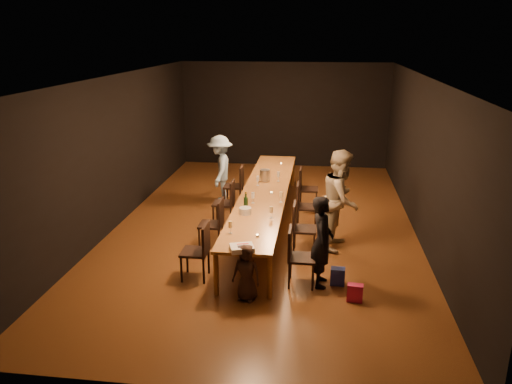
# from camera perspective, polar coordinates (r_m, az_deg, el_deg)

# --- Properties ---
(ground) EXTENTS (10.00, 10.00, 0.00)m
(ground) POSITION_cam_1_polar(r_m,az_deg,el_deg) (10.25, 0.99, -3.88)
(ground) COLOR #462111
(ground) RESTS_ON ground
(room_shell) EXTENTS (6.04, 10.04, 3.02)m
(room_shell) POSITION_cam_1_polar(r_m,az_deg,el_deg) (9.68, 1.06, 7.62)
(room_shell) COLOR black
(room_shell) RESTS_ON ground
(table) EXTENTS (0.90, 6.00, 0.75)m
(table) POSITION_cam_1_polar(r_m,az_deg,el_deg) (10.01, 1.01, -0.15)
(table) COLOR brown
(table) RESTS_ON ground
(chair_right_0) EXTENTS (0.42, 0.42, 0.93)m
(chair_right_0) POSITION_cam_1_polar(r_m,az_deg,el_deg) (7.81, 5.26, -7.42)
(chair_right_0) COLOR black
(chair_right_0) RESTS_ON ground
(chair_right_1) EXTENTS (0.42, 0.42, 0.93)m
(chair_right_1) POSITION_cam_1_polar(r_m,az_deg,el_deg) (8.91, 5.58, -4.16)
(chair_right_1) COLOR black
(chair_right_1) RESTS_ON ground
(chair_right_2) EXTENTS (0.42, 0.42, 0.93)m
(chair_right_2) POSITION_cam_1_polar(r_m,az_deg,el_deg) (10.04, 5.83, -1.63)
(chair_right_2) COLOR black
(chair_right_2) RESTS_ON ground
(chair_right_3) EXTENTS (0.42, 0.42, 0.93)m
(chair_right_3) POSITION_cam_1_polar(r_m,az_deg,el_deg) (11.18, 6.03, 0.40)
(chair_right_3) COLOR black
(chair_right_3) RESTS_ON ground
(chair_left_0) EXTENTS (0.42, 0.42, 0.93)m
(chair_left_0) POSITION_cam_1_polar(r_m,az_deg,el_deg) (8.04, -7.02, -6.73)
(chair_left_0) COLOR black
(chair_left_0) RESTS_ON ground
(chair_left_1) EXTENTS (0.42, 0.42, 0.93)m
(chair_left_1) POSITION_cam_1_polar(r_m,az_deg,el_deg) (9.11, -5.18, -3.65)
(chair_left_1) COLOR black
(chair_left_1) RESTS_ON ground
(chair_left_2) EXTENTS (0.42, 0.42, 0.93)m
(chair_left_2) POSITION_cam_1_polar(r_m,az_deg,el_deg) (10.21, -3.74, -1.22)
(chair_left_2) COLOR black
(chair_left_2) RESTS_ON ground
(chair_left_3) EXTENTS (0.42, 0.42, 0.93)m
(chair_left_3) POSITION_cam_1_polar(r_m,az_deg,el_deg) (11.34, -2.58, 0.73)
(chair_left_3) COLOR black
(chair_left_3) RESTS_ON ground
(woman_birthday) EXTENTS (0.35, 0.53, 1.45)m
(woman_birthday) POSITION_cam_1_polar(r_m,az_deg,el_deg) (7.74, 7.55, -5.62)
(woman_birthday) COLOR black
(woman_birthday) RESTS_ON ground
(woman_tan) EXTENTS (0.90, 1.03, 1.82)m
(woman_tan) POSITION_cam_1_polar(r_m,az_deg,el_deg) (9.12, 9.69, -0.84)
(woman_tan) COLOR #B9A98B
(woman_tan) RESTS_ON ground
(man_blue) EXTENTS (0.67, 1.06, 1.56)m
(man_blue) POSITION_cam_1_polar(r_m,az_deg,el_deg) (11.55, -4.12, 2.65)
(man_blue) COLOR #96C0E8
(man_blue) RESTS_ON ground
(child) EXTENTS (0.47, 0.36, 0.87)m
(child) POSITION_cam_1_polar(r_m,az_deg,el_deg) (7.39, -1.09, -9.17)
(child) COLOR #3C2922
(child) RESTS_ON ground
(gift_bag_red) EXTENTS (0.24, 0.15, 0.27)m
(gift_bag_red) POSITION_cam_1_polar(r_m,az_deg,el_deg) (7.60, 11.24, -11.25)
(gift_bag_red) COLOR #BD1C58
(gift_bag_red) RESTS_ON ground
(gift_bag_blue) EXTENTS (0.23, 0.16, 0.28)m
(gift_bag_blue) POSITION_cam_1_polar(r_m,az_deg,el_deg) (8.02, 9.31, -9.48)
(gift_bag_blue) COLOR #253AA2
(gift_bag_blue) RESTS_ON ground
(birthday_cake) EXTENTS (0.40, 0.36, 0.08)m
(birthday_cake) POSITION_cam_1_polar(r_m,az_deg,el_deg) (7.30, -1.61, -6.43)
(birthday_cake) COLOR white
(birthday_cake) RESTS_ON table
(plate_stack) EXTENTS (0.24, 0.24, 0.12)m
(plate_stack) POSITION_cam_1_polar(r_m,az_deg,el_deg) (8.72, -1.23, -2.16)
(plate_stack) COLOR silver
(plate_stack) RESTS_ON table
(champagne_bottle) EXTENTS (0.10, 0.10, 0.33)m
(champagne_bottle) POSITION_cam_1_polar(r_m,az_deg,el_deg) (8.94, -1.17, -0.94)
(champagne_bottle) COLOR black
(champagne_bottle) RESTS_ON table
(ice_bucket) EXTENTS (0.26, 0.26, 0.24)m
(ice_bucket) POSITION_cam_1_polar(r_m,az_deg,el_deg) (10.69, 1.02, 1.95)
(ice_bucket) COLOR #B8B9BD
(ice_bucket) RESTS_ON table
(wineglass_0) EXTENTS (0.06, 0.06, 0.21)m
(wineglass_0) POSITION_cam_1_polar(r_m,az_deg,el_deg) (7.88, -2.94, -4.05)
(wineglass_0) COLOR beige
(wineglass_0) RESTS_ON table
(wineglass_1) EXTENTS (0.06, 0.06, 0.21)m
(wineglass_1) POSITION_cam_1_polar(r_m,az_deg,el_deg) (8.52, 1.74, -2.33)
(wineglass_1) COLOR beige
(wineglass_1) RESTS_ON table
(wineglass_2) EXTENTS (0.06, 0.06, 0.21)m
(wineglass_2) POSITION_cam_1_polar(r_m,az_deg,el_deg) (9.26, -0.35, -0.66)
(wineglass_2) COLOR silver
(wineglass_2) RESTS_ON table
(wineglass_3) EXTENTS (0.06, 0.06, 0.21)m
(wineglass_3) POSITION_cam_1_polar(r_m,az_deg,el_deg) (9.32, 2.87, -0.57)
(wineglass_3) COLOR beige
(wineglass_3) RESTS_ON table
(wineglass_4) EXTENTS (0.06, 0.06, 0.21)m
(wineglass_4) POSITION_cam_1_polar(r_m,az_deg,el_deg) (10.33, 0.21, 1.29)
(wineglass_4) COLOR silver
(wineglass_4) RESTS_ON table
(wineglass_5) EXTENTS (0.06, 0.06, 0.21)m
(wineglass_5) POSITION_cam_1_polar(r_m,az_deg,el_deg) (10.64, 2.57, 1.77)
(wineglass_5) COLOR silver
(wineglass_5) RESTS_ON table
(tealight_near) EXTENTS (0.05, 0.05, 0.03)m
(tealight_near) POSITION_cam_1_polar(r_m,az_deg,el_deg) (7.78, 0.16, -5.02)
(tealight_near) COLOR #B2B7B2
(tealight_near) RESTS_ON table
(tealight_mid) EXTENTS (0.05, 0.05, 0.03)m
(tealight_mid) POSITION_cam_1_polar(r_m,az_deg,el_deg) (9.83, 1.78, -0.11)
(tealight_mid) COLOR #B2B7B2
(tealight_mid) RESTS_ON table
(tealight_far) EXTENTS (0.05, 0.05, 0.03)m
(tealight_far) POSITION_cam_1_polar(r_m,az_deg,el_deg) (12.04, 2.88, 3.22)
(tealight_far) COLOR #B2B7B2
(tealight_far) RESTS_ON table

